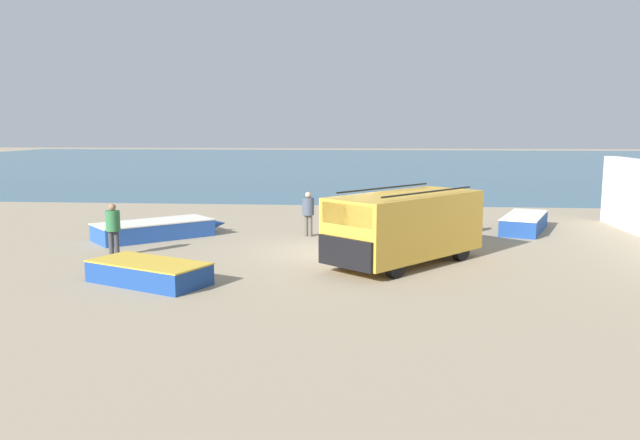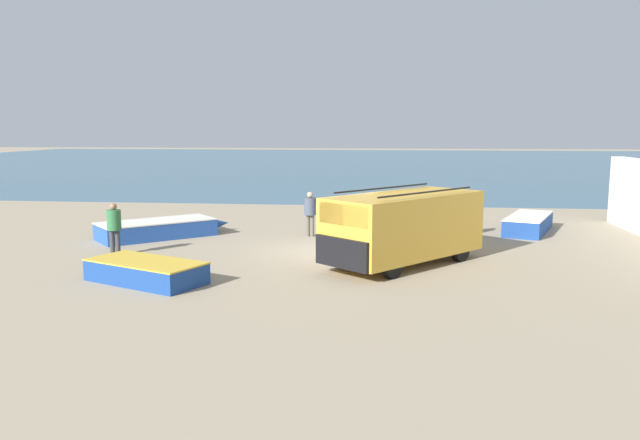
{
  "view_description": "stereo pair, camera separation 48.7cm",
  "coord_description": "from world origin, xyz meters",
  "px_view_note": "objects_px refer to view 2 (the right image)",
  "views": [
    {
      "loc": [
        1.29,
        -19.36,
        3.91
      ],
      "look_at": [
        -0.46,
        0.19,
        1.0
      ],
      "focal_mm": 35.0,
      "sensor_mm": 36.0,
      "label": 1
    },
    {
      "loc": [
        1.77,
        -19.31,
        3.91
      ],
      "look_at": [
        -0.46,
        0.19,
        1.0
      ],
      "focal_mm": 35.0,
      "sensor_mm": 36.0,
      "label": 2
    }
  ],
  "objects_px": {
    "fisherman_0": "(310,210)",
    "fisherman_1": "(455,210)",
    "fishing_rowboat_1": "(529,223)",
    "fisherman_2": "(114,224)",
    "fishing_rowboat_2": "(161,229)",
    "fishing_rowboat_0": "(143,271)",
    "parked_van": "(404,225)"
  },
  "relations": [
    {
      "from": "fisherman_0",
      "to": "fisherman_1",
      "type": "height_order",
      "value": "fisherman_1"
    },
    {
      "from": "fisherman_1",
      "to": "fisherman_2",
      "type": "bearing_deg",
      "value": -65.63
    },
    {
      "from": "fishing_rowboat_0",
      "to": "fisherman_0",
      "type": "distance_m",
      "value": 7.97
    },
    {
      "from": "fishing_rowboat_0",
      "to": "fisherman_2",
      "type": "xyz_separation_m",
      "value": [
        -2.17,
        3.14,
        0.69
      ]
    },
    {
      "from": "parked_van",
      "to": "fishing_rowboat_0",
      "type": "relative_size",
      "value": 1.35
    },
    {
      "from": "parked_van",
      "to": "fishing_rowboat_2",
      "type": "relative_size",
      "value": 1.17
    },
    {
      "from": "fisherman_0",
      "to": "fisherman_1",
      "type": "distance_m",
      "value": 5.22
    },
    {
      "from": "fishing_rowboat_0",
      "to": "fishing_rowboat_1",
      "type": "relative_size",
      "value": 0.86
    },
    {
      "from": "parked_van",
      "to": "fishing_rowboat_1",
      "type": "bearing_deg",
      "value": -176.84
    },
    {
      "from": "fisherman_1",
      "to": "fisherman_2",
      "type": "xyz_separation_m",
      "value": [
        -10.77,
        -4.44,
        -0.02
      ]
    },
    {
      "from": "fishing_rowboat_1",
      "to": "fisherman_0",
      "type": "height_order",
      "value": "fisherman_0"
    },
    {
      "from": "fishing_rowboat_1",
      "to": "fishing_rowboat_2",
      "type": "height_order",
      "value": "fishing_rowboat_1"
    },
    {
      "from": "fishing_rowboat_1",
      "to": "fisherman_2",
      "type": "height_order",
      "value": "fisherman_2"
    },
    {
      "from": "fishing_rowboat_2",
      "to": "fisherman_1",
      "type": "relative_size",
      "value": 2.64
    },
    {
      "from": "fishing_rowboat_2",
      "to": "fisherman_0",
      "type": "xyz_separation_m",
      "value": [
        5.33,
        0.81,
        0.66
      ]
    },
    {
      "from": "fisherman_0",
      "to": "fisherman_2",
      "type": "bearing_deg",
      "value": 135.21
    },
    {
      "from": "fishing_rowboat_0",
      "to": "fishing_rowboat_1",
      "type": "height_order",
      "value": "fishing_rowboat_1"
    },
    {
      "from": "fisherman_0",
      "to": "parked_van",
      "type": "bearing_deg",
      "value": -133.94
    },
    {
      "from": "fisherman_0",
      "to": "fishing_rowboat_2",
      "type": "bearing_deg",
      "value": 107.8
    },
    {
      "from": "fisherman_1",
      "to": "parked_van",
      "type": "bearing_deg",
      "value": -20.12
    },
    {
      "from": "fishing_rowboat_1",
      "to": "fisherman_2",
      "type": "relative_size",
      "value": 2.71
    },
    {
      "from": "fisherman_1",
      "to": "fishing_rowboat_1",
      "type": "bearing_deg",
      "value": 121.46
    },
    {
      "from": "parked_van",
      "to": "fisherman_0",
      "type": "xyz_separation_m",
      "value": [
        -3.27,
        4.37,
        -0.17
      ]
    },
    {
      "from": "fisherman_2",
      "to": "fisherman_1",
      "type": "bearing_deg",
      "value": 95.26
    },
    {
      "from": "fishing_rowboat_2",
      "to": "fisherman_0",
      "type": "distance_m",
      "value": 5.43
    },
    {
      "from": "fishing_rowboat_1",
      "to": "fishing_rowboat_2",
      "type": "bearing_deg",
      "value": 122.84
    },
    {
      "from": "fisherman_0",
      "to": "fisherman_2",
      "type": "xyz_separation_m",
      "value": [
        -5.56,
        -4.04,
        0.0
      ]
    },
    {
      "from": "fishing_rowboat_1",
      "to": "fishing_rowboat_0",
      "type": "bearing_deg",
      "value": 149.54
    },
    {
      "from": "fishing_rowboat_1",
      "to": "fisherman_0",
      "type": "xyz_separation_m",
      "value": [
        -8.15,
        -2.06,
        0.65
      ]
    },
    {
      "from": "fisherman_1",
      "to": "fisherman_2",
      "type": "height_order",
      "value": "fisherman_1"
    },
    {
      "from": "parked_van",
      "to": "fishing_rowboat_1",
      "type": "distance_m",
      "value": 8.11
    },
    {
      "from": "fishing_rowboat_1",
      "to": "fisherman_1",
      "type": "distance_m",
      "value": 3.45
    }
  ]
}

